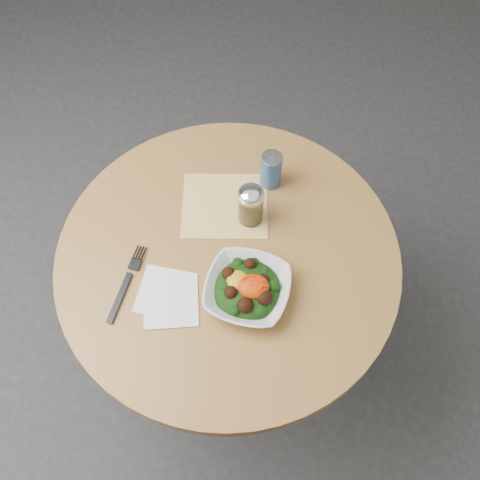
# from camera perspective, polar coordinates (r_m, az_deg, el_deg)

# --- Properties ---
(ground) EXTENTS (6.00, 6.00, 0.00)m
(ground) POSITION_cam_1_polar(r_m,az_deg,el_deg) (2.08, -0.89, -11.34)
(ground) COLOR #2B2B2E
(ground) RESTS_ON ground
(table) EXTENTS (0.90, 0.90, 0.75)m
(table) POSITION_cam_1_polar(r_m,az_deg,el_deg) (1.57, -1.16, -4.86)
(table) COLOR black
(table) RESTS_ON ground
(cloth_napkin) EXTENTS (0.24, 0.22, 0.00)m
(cloth_napkin) POSITION_cam_1_polar(r_m,az_deg,el_deg) (1.47, -1.63, 3.71)
(cloth_napkin) COLOR orange
(cloth_napkin) RESTS_ON table
(paper_napkins) EXTENTS (0.17, 0.18, 0.00)m
(paper_napkins) POSITION_cam_1_polar(r_m,az_deg,el_deg) (1.35, -7.66, -6.10)
(paper_napkins) COLOR white
(paper_napkins) RESTS_ON table
(salad_bowl) EXTENTS (0.26, 0.26, 0.08)m
(salad_bowl) POSITION_cam_1_polar(r_m,az_deg,el_deg) (1.31, 0.80, -5.25)
(salad_bowl) COLOR silver
(salad_bowl) RESTS_ON table
(fork) EXTENTS (0.08, 0.22, 0.00)m
(fork) POSITION_cam_1_polar(r_m,az_deg,el_deg) (1.38, -11.92, -4.25)
(fork) COLOR black
(fork) RESTS_ON table
(spice_shaker) EXTENTS (0.07, 0.07, 0.13)m
(spice_shaker) POSITION_cam_1_polar(r_m,az_deg,el_deg) (1.39, 1.15, 3.74)
(spice_shaker) COLOR silver
(spice_shaker) RESTS_ON table
(beverage_can) EXTENTS (0.06, 0.06, 0.11)m
(beverage_can) POSITION_cam_1_polar(r_m,az_deg,el_deg) (1.47, 3.32, 7.49)
(beverage_can) COLOR navy
(beverage_can) RESTS_ON table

